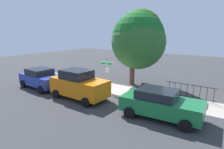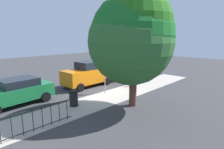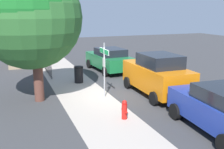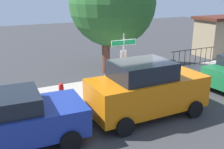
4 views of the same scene
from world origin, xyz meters
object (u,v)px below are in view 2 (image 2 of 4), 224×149
at_px(street_sign, 105,70).
at_px(car_blue, 124,69).
at_px(car_orange, 88,74).
at_px(trash_bin, 74,98).
at_px(shade_tree, 132,36).
at_px(car_green, 16,91).
at_px(fire_hydrant, 131,82).

bearing_deg(street_sign, car_blue, -153.80).
xyz_separation_m(car_orange, trash_bin, (3.70, 3.15, -0.55)).
bearing_deg(shade_tree, trash_bin, -53.42).
relative_size(car_green, trash_bin, 4.65).
distance_m(car_orange, trash_bin, 4.89).
height_order(car_orange, fire_hydrant, car_orange).
bearing_deg(car_blue, car_orange, 2.16).
bearing_deg(car_orange, fire_hydrant, 130.21).
relative_size(street_sign, trash_bin, 2.76).
bearing_deg(car_orange, car_green, 3.48).
height_order(car_blue, car_green, car_blue).
distance_m(car_blue, fire_hydrant, 3.60).
relative_size(car_orange, car_green, 0.95).
bearing_deg(shade_tree, car_green, -51.86).
distance_m(car_green, fire_hydrant, 8.79).
bearing_deg(street_sign, trash_bin, 8.95).
distance_m(street_sign, shade_tree, 4.24).
xyz_separation_m(shade_tree, trash_bin, (2.09, -2.82, -3.73)).
distance_m(car_orange, fire_hydrant, 3.76).
distance_m(street_sign, car_orange, 2.81).
bearing_deg(trash_bin, car_blue, -159.94).
xyz_separation_m(car_blue, fire_hydrant, (2.27, 2.75, -0.47)).
relative_size(shade_tree, fire_hydrant, 8.67).
bearing_deg(street_sign, shade_tree, 72.10).
height_order(car_orange, car_green, car_orange).
height_order(car_blue, trash_bin, car_blue).
bearing_deg(car_blue, shade_tree, 46.53).
xyz_separation_m(street_sign, car_blue, (-5.18, -2.55, -0.95)).
xyz_separation_m(fire_hydrant, trash_bin, (6.08, 0.30, 0.11)).
bearing_deg(street_sign, car_orange, -101.46).
distance_m(car_blue, car_orange, 4.65).
bearing_deg(trash_bin, car_green, -50.36).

